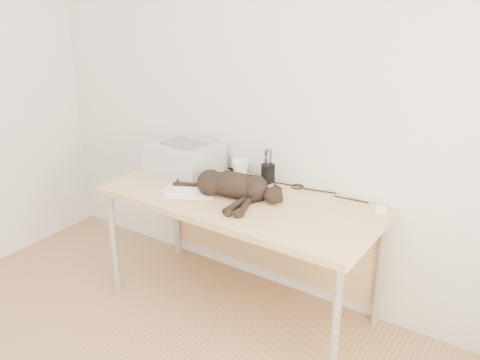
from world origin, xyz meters
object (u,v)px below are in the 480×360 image
Objects in this scene: mouse at (380,207)px; mug at (240,168)px; desk at (248,213)px; printer at (185,158)px; cat at (231,186)px; pen_cup at (268,173)px.

mug is at bearing 162.65° from mouse.
desk is 3.82× the size of printer.
desk is 0.24m from cat.
desk is 0.76m from mouse.
desk is 0.57m from printer.
desk is 0.33m from mug.
mouse is at bearing 6.13° from printer.
printer is 3.81× the size of mug.
pen_cup reaches higher than printer.
desk is at bearing 177.68° from mouse.
pen_cup is at bearing 14.59° from printer.
cat is at bearing -65.95° from mug.
printer is 0.36m from mug.
cat reaches higher than desk.
mouse reaches higher than desk.
cat is at bearing -19.79° from printer.
mouse is (1.24, 0.13, -0.07)m from printer.
desk is 2.28× the size of cat.
desk is at bearing -93.59° from pen_cup.
cat is 5.83× the size of mouse.
printer is 0.60× the size of cat.
mouse is (0.77, 0.30, -0.05)m from cat.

